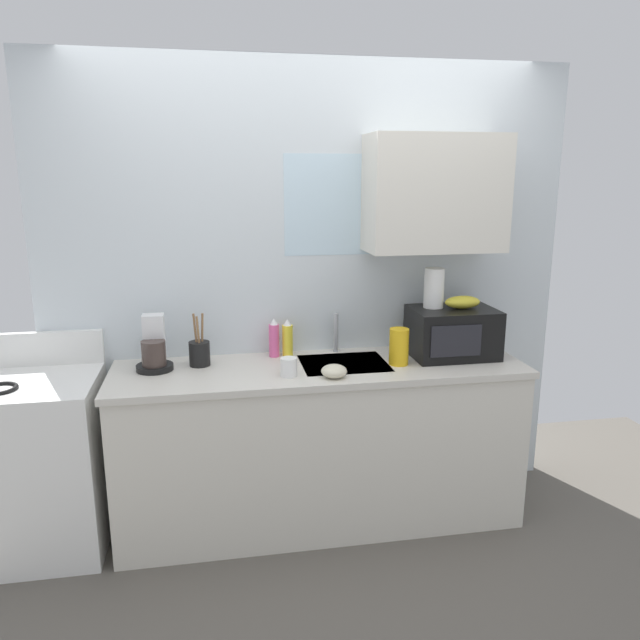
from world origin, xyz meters
name	(u,v)px	position (x,y,z in m)	size (l,w,h in m)	color
kitchen_wall_assembly	(329,273)	(0.11, 0.32, 1.34)	(2.96, 0.42, 2.50)	silver
counter_unit	(320,442)	(0.00, 0.00, 0.46)	(2.19, 0.63, 0.90)	silver
sink_faucet	(336,333)	(0.14, 0.24, 1.01)	(0.03, 0.03, 0.23)	#B2B5BA
stove_range	(42,464)	(-1.44, 0.00, 0.46)	(0.60, 0.60, 1.08)	white
microwave	(452,332)	(0.76, 0.05, 1.04)	(0.46, 0.35, 0.27)	black
banana_bunch	(462,302)	(0.81, 0.05, 1.20)	(0.20, 0.11, 0.07)	gold
paper_towel_roll	(434,288)	(0.66, 0.10, 1.28)	(0.11, 0.11, 0.22)	white
coffee_maker	(154,349)	(-0.86, 0.11, 1.00)	(0.19, 0.21, 0.28)	black
dish_soap_bottle_yellow	(288,339)	(-0.14, 0.22, 1.00)	(0.06, 0.06, 0.21)	yellow
dish_soap_bottle_pink	(274,339)	(-0.22, 0.21, 1.00)	(0.06, 0.06, 0.22)	#E55999
cereal_canister	(399,347)	(0.42, -0.05, 1.00)	(0.10, 0.10, 0.20)	gold
mug_white	(289,367)	(-0.18, -0.14, 0.95)	(0.08, 0.08, 0.10)	white
utensil_crock	(199,353)	(-0.63, 0.12, 0.97)	(0.11, 0.11, 0.28)	black
small_bowl	(334,371)	(0.04, -0.20, 0.93)	(0.13, 0.13, 0.07)	beige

